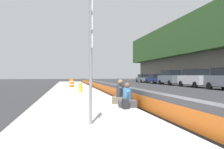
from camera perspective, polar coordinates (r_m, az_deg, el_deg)
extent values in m
plane|color=#2B2B2D|center=(6.26, 20.55, -14.11)|extent=(160.00, 160.00, 0.00)
cube|color=#B5B2A8|center=(5.35, -5.10, -15.79)|extent=(80.00, 4.40, 0.14)
cube|color=#47474C|center=(6.18, 20.54, -10.28)|extent=(76.00, 0.44, 0.85)
cube|color=orange|center=(6.07, 18.72, -10.87)|extent=(74.48, 0.01, 0.54)
cylinder|color=gray|center=(5.81, -5.90, 4.08)|extent=(0.09, 0.09, 3.60)
cube|color=white|center=(6.11, -5.70, 18.26)|extent=(0.44, 0.02, 0.36)
cube|color=#1956AD|center=(6.11, -5.56, 18.25)|extent=(0.30, 0.01, 0.10)
cube|color=white|center=(5.97, -5.70, 13.70)|extent=(0.44, 0.02, 0.36)
cube|color=black|center=(5.97, -5.57, 13.70)|extent=(0.30, 0.01, 0.10)
cube|color=white|center=(5.87, -5.70, 8.95)|extent=(0.44, 0.02, 0.36)
cube|color=#1956AD|center=(5.87, -5.57, 8.95)|extent=(0.30, 0.01, 0.10)
cylinder|color=gold|center=(16.68, -8.68, -3.65)|extent=(0.24, 0.24, 0.72)
cone|color=gray|center=(16.66, -8.68, -2.14)|extent=(0.26, 0.26, 0.16)
cylinder|color=gray|center=(16.69, -8.09, -3.53)|extent=(0.10, 0.12, 0.10)
cylinder|color=gray|center=(16.66, -9.26, -3.53)|extent=(0.10, 0.12, 0.10)
cube|color=#424247|center=(9.01, 4.25, -8.02)|extent=(0.74, 0.84, 0.28)
cylinder|color=#427FB7|center=(8.96, 4.25, -5.44)|extent=(0.36, 0.36, 0.53)
sphere|color=brown|center=(8.94, 4.25, -3.00)|extent=(0.23, 0.23, 0.23)
cylinder|color=#427FB7|center=(9.16, 4.08, -5.66)|extent=(0.29, 0.17, 0.47)
cylinder|color=#427FB7|center=(8.77, 4.42, -5.91)|extent=(0.29, 0.17, 0.47)
cube|color=#706651|center=(10.16, 2.32, -7.04)|extent=(0.86, 0.95, 0.31)
cylinder|color=#333842|center=(10.12, 2.32, -4.52)|extent=(0.40, 0.40, 0.59)
sphere|color=#8E6647|center=(10.09, 2.32, -2.12)|extent=(0.26, 0.26, 0.26)
cylinder|color=#333842|center=(10.34, 2.25, -4.75)|extent=(0.32, 0.20, 0.52)
cylinder|color=#333842|center=(9.91, 2.38, -4.95)|extent=(0.32, 0.20, 0.52)
cube|color=#232328|center=(8.48, 3.71, -8.10)|extent=(0.32, 0.22, 0.40)
cube|color=#232328|center=(8.53, 4.62, -8.47)|extent=(0.22, 0.06, 0.20)
cylinder|color=orange|center=(24.17, -11.07, -2.30)|extent=(0.52, 0.52, 0.95)
cylinder|color=white|center=(24.17, -11.07, -1.85)|extent=(0.54, 0.54, 0.10)
cylinder|color=white|center=(24.18, -11.07, -2.64)|extent=(0.54, 0.54, 0.10)
cylinder|color=black|center=(23.97, 25.26, -2.87)|extent=(0.77, 0.24, 0.76)
cylinder|color=black|center=(25.17, 28.53, -2.74)|extent=(0.77, 0.24, 0.76)
cube|color=silver|center=(27.86, 21.74, -1.37)|extent=(4.81, 1.93, 1.10)
cube|color=black|center=(27.78, 21.85, 0.59)|extent=(3.10, 1.74, 0.80)
cylinder|color=black|center=(28.68, 18.49, -2.44)|extent=(0.76, 0.22, 0.76)
cylinder|color=black|center=(29.67, 21.55, -2.36)|extent=(0.76, 0.22, 0.76)
cylinder|color=black|center=(26.09, 21.96, -2.65)|extent=(0.76, 0.22, 0.76)
cylinder|color=black|center=(27.18, 25.17, -2.55)|extent=(0.76, 0.22, 0.76)
cube|color=slate|center=(33.17, 15.71, -1.18)|extent=(4.82, 1.96, 1.10)
cube|color=black|center=(33.08, 15.79, 0.46)|extent=(3.11, 1.75, 0.80)
cylinder|color=black|center=(34.13, 13.12, -2.08)|extent=(0.76, 0.23, 0.76)
cylinder|color=black|center=(34.97, 15.84, -2.03)|extent=(0.76, 0.23, 0.76)
cylinder|color=black|center=(31.40, 15.57, -2.24)|extent=(0.76, 0.23, 0.76)
cylinder|color=black|center=(32.31, 18.45, -2.18)|extent=(0.76, 0.23, 0.76)
cube|color=navy|center=(38.02, 11.72, -1.42)|extent=(4.55, 1.92, 0.72)
cube|color=black|center=(37.93, 11.78, -0.38)|extent=(2.24, 1.68, 0.66)
cylinder|color=black|center=(38.98, 9.66, -1.92)|extent=(0.67, 0.24, 0.66)
cylinder|color=black|center=(39.70, 11.94, -1.89)|extent=(0.67, 0.24, 0.66)
cylinder|color=black|center=(36.36, 11.47, -2.04)|extent=(0.67, 0.24, 0.66)
cylinder|color=black|center=(37.14, 13.88, -2.00)|extent=(0.67, 0.24, 0.66)
cube|color=slate|center=(43.68, 8.55, -1.26)|extent=(4.53, 1.88, 0.72)
cube|color=black|center=(43.58, 8.60, -0.36)|extent=(2.23, 1.66, 0.66)
cylinder|color=black|center=(44.77, 6.89, -1.70)|extent=(0.66, 0.23, 0.66)
cylinder|color=black|center=(45.34, 8.96, -1.68)|extent=(0.66, 0.23, 0.66)
cylinder|color=black|center=(42.05, 8.11, -1.79)|extent=(0.66, 0.23, 0.66)
cylinder|color=black|center=(42.65, 10.30, -1.77)|extent=(0.66, 0.23, 0.66)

